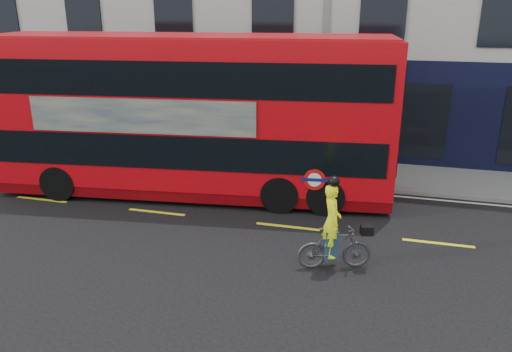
% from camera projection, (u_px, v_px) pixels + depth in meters
% --- Properties ---
extents(ground, '(120.00, 120.00, 0.00)m').
position_uv_depth(ground, '(276.00, 251.00, 12.60)').
color(ground, black).
rests_on(ground, ground).
extents(pavement, '(60.00, 3.00, 0.12)m').
position_uv_depth(pavement, '(314.00, 170.00, 18.51)').
color(pavement, slate).
rests_on(pavement, ground).
extents(kerb, '(60.00, 0.12, 0.13)m').
position_uv_depth(kerb, '(308.00, 183.00, 17.14)').
color(kerb, slate).
rests_on(kerb, ground).
extents(road_edge_line, '(58.00, 0.10, 0.01)m').
position_uv_depth(road_edge_line, '(306.00, 188.00, 16.89)').
color(road_edge_line, silver).
rests_on(road_edge_line, ground).
extents(lane_dashes, '(58.00, 0.12, 0.01)m').
position_uv_depth(lane_dashes, '(288.00, 227.00, 13.97)').
color(lane_dashes, yellow).
rests_on(lane_dashes, ground).
extents(bus, '(12.71, 4.27, 5.04)m').
position_uv_depth(bus, '(193.00, 115.00, 15.71)').
color(bus, red).
rests_on(bus, ground).
extents(cyclist, '(1.81, 1.00, 2.30)m').
position_uv_depth(cyclist, '(334.00, 238.00, 11.55)').
color(cyclist, '#424547').
rests_on(cyclist, ground).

